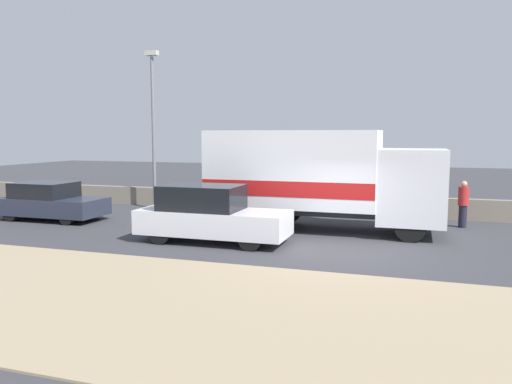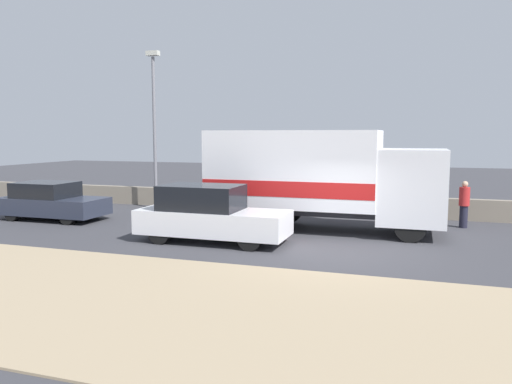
{
  "view_description": "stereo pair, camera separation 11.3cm",
  "coord_description": "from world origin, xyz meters",
  "px_view_note": "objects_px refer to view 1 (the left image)",
  "views": [
    {
      "loc": [
        2.07,
        -13.45,
        3.23
      ],
      "look_at": [
        -2.84,
        1.73,
        1.41
      ],
      "focal_mm": 35.0,
      "sensor_mm": 36.0,
      "label": 1
    },
    {
      "loc": [
        2.18,
        -13.41,
        3.23
      ],
      "look_at": [
        -2.84,
        1.73,
        1.41
      ],
      "focal_mm": 35.0,
      "sensor_mm": 36.0,
      "label": 2
    }
  ],
  "objects_px": {
    "street_lamp": "(153,118)",
    "car_sedan_second": "(50,202)",
    "box_truck": "(316,176)",
    "pedestrian": "(463,203)",
    "car_hatchback": "(210,215)"
  },
  "relations": [
    {
      "from": "car_sedan_second",
      "to": "pedestrian",
      "type": "relative_size",
      "value": 2.48
    },
    {
      "from": "box_truck",
      "to": "car_sedan_second",
      "type": "height_order",
      "value": "box_truck"
    },
    {
      "from": "box_truck",
      "to": "car_sedan_second",
      "type": "distance_m",
      "value": 10.2
    },
    {
      "from": "street_lamp",
      "to": "pedestrian",
      "type": "distance_m",
      "value": 12.94
    },
    {
      "from": "box_truck",
      "to": "car_hatchback",
      "type": "xyz_separation_m",
      "value": [
        -2.67,
        -2.93,
        -1.0
      ]
    },
    {
      "from": "box_truck",
      "to": "car_sedan_second",
      "type": "xyz_separation_m",
      "value": [
        -10.08,
        -1.1,
        -1.14
      ]
    },
    {
      "from": "car_hatchback",
      "to": "pedestrian",
      "type": "xyz_separation_m",
      "value": [
        7.49,
        4.96,
        0.01
      ]
    },
    {
      "from": "street_lamp",
      "to": "car_sedan_second",
      "type": "distance_m",
      "value": 5.55
    },
    {
      "from": "street_lamp",
      "to": "car_hatchback",
      "type": "distance_m",
      "value": 8.2
    },
    {
      "from": "pedestrian",
      "to": "street_lamp",
      "type": "bearing_deg",
      "value": 176.79
    },
    {
      "from": "car_sedan_second",
      "to": "box_truck",
      "type": "bearing_deg",
      "value": 6.2
    },
    {
      "from": "car_hatchback",
      "to": "car_sedan_second",
      "type": "xyz_separation_m",
      "value": [
        -7.4,
        1.83,
        -0.14
      ]
    },
    {
      "from": "box_truck",
      "to": "car_sedan_second",
      "type": "relative_size",
      "value": 1.92
    },
    {
      "from": "street_lamp",
      "to": "pedestrian",
      "type": "xyz_separation_m",
      "value": [
        12.54,
        -0.7,
        -3.1
      ]
    },
    {
      "from": "box_truck",
      "to": "car_hatchback",
      "type": "relative_size",
      "value": 1.71
    }
  ]
}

